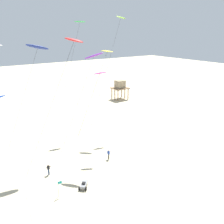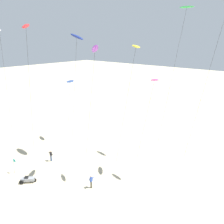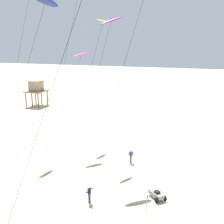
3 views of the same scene
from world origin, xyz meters
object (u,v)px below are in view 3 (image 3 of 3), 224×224
(kite_flyer_middle, at_px, (131,156))
(beach_buggy, at_px, (156,194))
(kite_purple, at_px, (111,22))
(kite_magenta, at_px, (81,56))
(kite_navy, at_px, (45,2))
(marker_flag, at_px, (147,203))
(kite_flyer_nearest, at_px, (89,194))
(stilt_house, at_px, (36,88))
(kite_yellow, at_px, (102,24))

(kite_flyer_middle, height_order, beach_buggy, kite_flyer_middle)
(kite_purple, relative_size, kite_magenta, 1.31)
(kite_navy, height_order, marker_flag, kite_navy)
(kite_flyer_nearest, bearing_deg, kite_flyer_middle, -7.20)
(kite_purple, relative_size, stilt_house, 2.98)
(beach_buggy, distance_m, marker_flag, 3.55)
(kite_purple, distance_m, kite_flyer_nearest, 17.71)
(stilt_house, relative_size, beach_buggy, 2.98)
(kite_navy, bearing_deg, kite_yellow, -5.85)
(kite_flyer_nearest, relative_size, stilt_house, 0.29)
(kite_flyer_nearest, bearing_deg, marker_flag, -96.85)
(kite_flyer_nearest, bearing_deg, stilt_house, 39.53)
(kite_navy, relative_size, stilt_house, 3.22)
(kite_yellow, xyz_separation_m, beach_buggy, (-9.78, -9.03, -15.93))
(kite_flyer_middle, bearing_deg, kite_flyer_nearest, 172.80)
(kite_navy, relative_size, kite_yellow, 1.08)
(kite_yellow, relative_size, stilt_house, 2.97)
(kite_yellow, height_order, kite_magenta, kite_yellow)
(kite_purple, height_order, kite_flyer_nearest, kite_purple)
(kite_flyer_middle, bearing_deg, kite_yellow, 58.82)
(kite_yellow, distance_m, beach_buggy, 20.76)
(kite_yellow, distance_m, kite_flyer_nearest, 20.17)
(beach_buggy, bearing_deg, stilt_house, 47.30)
(kite_purple, relative_size, kite_flyer_middle, 10.23)
(kite_magenta, bearing_deg, kite_flyer_nearest, -153.03)
(kite_purple, height_order, kite_yellow, kite_purple)
(beach_buggy, bearing_deg, marker_flag, 176.58)
(kite_purple, xyz_separation_m, kite_magenta, (4.48, 5.73, -3.80))
(kite_yellow, bearing_deg, kite_flyer_nearest, -164.88)
(beach_buggy, bearing_deg, kite_flyer_middle, 32.33)
(kite_yellow, height_order, stilt_house, kite_yellow)
(marker_flag, bearing_deg, kite_yellow, 33.86)
(kite_flyer_nearest, distance_m, kite_flyer_middle, 9.79)
(kite_magenta, bearing_deg, kite_yellow, -100.05)
(stilt_house, bearing_deg, kite_flyer_nearest, -140.47)
(kite_flyer_middle, xyz_separation_m, beach_buggy, (-6.99, -4.43, -0.46))
(kite_navy, height_order, kite_yellow, kite_navy)
(kite_purple, distance_m, beach_buggy, 18.20)
(kite_purple, bearing_deg, kite_flyer_middle, -62.60)
(kite_yellow, bearing_deg, stilt_house, 49.22)
(kite_magenta, distance_m, kite_flyer_nearest, 18.74)
(kite_navy, height_order, kite_flyer_nearest, kite_navy)
(beach_buggy, bearing_deg, kite_yellow, 42.72)
(kite_yellow, height_order, kite_flyer_nearest, kite_yellow)
(kite_navy, bearing_deg, kite_purple, -26.80)
(kite_flyer_nearest, relative_size, marker_flag, 0.80)
(kite_yellow, distance_m, kite_magenta, 5.06)
(kite_flyer_nearest, bearing_deg, beach_buggy, -64.29)
(kite_magenta, bearing_deg, marker_flag, -138.60)
(beach_buggy, bearing_deg, kite_flyer_nearest, 115.71)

